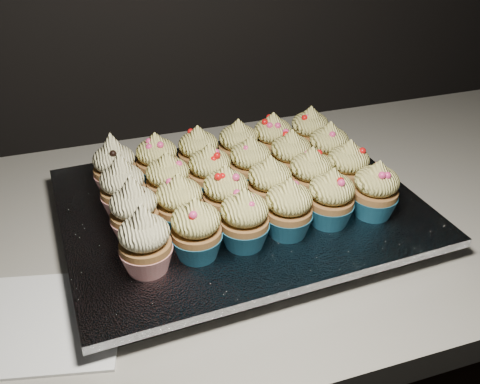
# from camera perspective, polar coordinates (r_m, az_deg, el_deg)

# --- Properties ---
(worktop) EXTENTS (2.44, 0.64, 0.04)m
(worktop) POSITION_cam_1_polar(r_m,az_deg,el_deg) (0.79, -9.11, -5.11)
(worktop) COLOR beige
(worktop) RESTS_ON cabinet
(napkin) EXTENTS (0.19, 0.19, 0.00)m
(napkin) POSITION_cam_1_polar(r_m,az_deg,el_deg) (0.67, -19.53, -12.80)
(napkin) COLOR white
(napkin) RESTS_ON worktop
(baking_tray) EXTENTS (0.47, 0.37, 0.02)m
(baking_tray) POSITION_cam_1_polar(r_m,az_deg,el_deg) (0.78, -0.00, -2.43)
(baking_tray) COLOR black
(baking_tray) RESTS_ON worktop
(foil_lining) EXTENTS (0.51, 0.41, 0.01)m
(foil_lining) POSITION_cam_1_polar(r_m,az_deg,el_deg) (0.77, -0.00, -1.39)
(foil_lining) COLOR silver
(foil_lining) RESTS_ON baking_tray
(cupcake_0) EXTENTS (0.06, 0.06, 0.10)m
(cupcake_0) POSITION_cam_1_polar(r_m,az_deg,el_deg) (0.63, -10.09, -5.25)
(cupcake_0) COLOR #A91A17
(cupcake_0) RESTS_ON foil_lining
(cupcake_1) EXTENTS (0.06, 0.06, 0.08)m
(cupcake_1) POSITION_cam_1_polar(r_m,az_deg,el_deg) (0.65, -4.68, -4.09)
(cupcake_1) COLOR #1B6181
(cupcake_1) RESTS_ON foil_lining
(cupcake_2) EXTENTS (0.06, 0.06, 0.08)m
(cupcake_2) POSITION_cam_1_polar(r_m,az_deg,el_deg) (0.66, 0.47, -2.98)
(cupcake_2) COLOR #1B6181
(cupcake_2) RESTS_ON foil_lining
(cupcake_3) EXTENTS (0.06, 0.06, 0.08)m
(cupcake_3) POSITION_cam_1_polar(r_m,az_deg,el_deg) (0.68, 5.20, -1.82)
(cupcake_3) COLOR #1B6181
(cupcake_3) RESTS_ON foil_lining
(cupcake_4) EXTENTS (0.06, 0.06, 0.08)m
(cupcake_4) POSITION_cam_1_polar(r_m,az_deg,el_deg) (0.71, 9.66, -0.69)
(cupcake_4) COLOR #1B6181
(cupcake_4) RESTS_ON foil_lining
(cupcake_5) EXTENTS (0.06, 0.06, 0.08)m
(cupcake_5) POSITION_cam_1_polar(r_m,az_deg,el_deg) (0.74, 14.25, 0.14)
(cupcake_5) COLOR #1B6181
(cupcake_5) RESTS_ON foil_lining
(cupcake_6) EXTENTS (0.06, 0.06, 0.10)m
(cupcake_6) POSITION_cam_1_polar(r_m,az_deg,el_deg) (0.69, -11.21, -2.05)
(cupcake_6) COLOR #A91A17
(cupcake_6) RESTS_ON foil_lining
(cupcake_7) EXTENTS (0.06, 0.06, 0.08)m
(cupcake_7) POSITION_cam_1_polar(r_m,az_deg,el_deg) (0.70, -6.44, -1.30)
(cupcake_7) COLOR #1B6181
(cupcake_7) RESTS_ON foil_lining
(cupcake_8) EXTENTS (0.06, 0.06, 0.08)m
(cupcake_8) POSITION_cam_1_polar(r_m,az_deg,el_deg) (0.71, -1.53, -0.34)
(cupcake_8) COLOR #1B6181
(cupcake_8) RESTS_ON foil_lining
(cupcake_9) EXTENTS (0.06, 0.06, 0.08)m
(cupcake_9) POSITION_cam_1_polar(r_m,az_deg,el_deg) (0.73, 3.18, 0.72)
(cupcake_9) COLOR #1B6181
(cupcake_9) RESTS_ON foil_lining
(cupcake_10) EXTENTS (0.06, 0.06, 0.08)m
(cupcake_10) POSITION_cam_1_polar(r_m,az_deg,el_deg) (0.76, 7.54, 1.72)
(cupcake_10) COLOR #1B6181
(cupcake_10) RESTS_ON foil_lining
(cupcake_11) EXTENTS (0.06, 0.06, 0.08)m
(cupcake_11) POSITION_cam_1_polar(r_m,az_deg,el_deg) (0.79, 11.39, 2.49)
(cupcake_11) COLOR #1B6181
(cupcake_11) RESTS_ON foil_lining
(cupcake_12) EXTENTS (0.06, 0.06, 0.10)m
(cupcake_12) POSITION_cam_1_polar(r_m,az_deg,el_deg) (0.74, -12.38, 0.45)
(cupcake_12) COLOR #A91A17
(cupcake_12) RESTS_ON foil_lining
(cupcake_13) EXTENTS (0.06, 0.06, 0.08)m
(cupcake_13) POSITION_cam_1_polar(r_m,az_deg,el_deg) (0.75, -7.65, 1.11)
(cupcake_13) COLOR #1B6181
(cupcake_13) RESTS_ON foil_lining
(cupcake_14) EXTENTS (0.06, 0.06, 0.08)m
(cupcake_14) POSITION_cam_1_polar(r_m,az_deg,el_deg) (0.76, -3.22, 2.10)
(cupcake_14) COLOR #1B6181
(cupcake_14) RESTS_ON foil_lining
(cupcake_15) EXTENTS (0.06, 0.06, 0.08)m
(cupcake_15) POSITION_cam_1_polar(r_m,az_deg,el_deg) (0.78, 1.12, 2.99)
(cupcake_15) COLOR #1B6181
(cupcake_15) RESTS_ON foil_lining
(cupcake_16) EXTENTS (0.06, 0.06, 0.08)m
(cupcake_16) POSITION_cam_1_polar(r_m,az_deg,el_deg) (0.80, 5.43, 3.70)
(cupcake_16) COLOR #1B6181
(cupcake_16) RESTS_ON foil_lining
(cupcake_17) EXTENTS (0.06, 0.06, 0.08)m
(cupcake_17) POSITION_cam_1_polar(r_m,az_deg,el_deg) (0.83, 9.41, 4.55)
(cupcake_17) COLOR #1B6181
(cupcake_17) RESTS_ON foil_lining
(cupcake_18) EXTENTS (0.06, 0.06, 0.10)m
(cupcake_18) POSITION_cam_1_polar(r_m,az_deg,el_deg) (0.79, -13.22, 2.62)
(cupcake_18) COLOR #A91A17
(cupcake_18) RESTS_ON foil_lining
(cupcake_19) EXTENTS (0.06, 0.06, 0.08)m
(cupcake_19) POSITION_cam_1_polar(r_m,az_deg,el_deg) (0.80, -8.83, 3.29)
(cupcake_19) COLOR #1B6181
(cupcake_19) RESTS_ON foil_lining
(cupcake_20) EXTENTS (0.06, 0.06, 0.08)m
(cupcake_20) POSITION_cam_1_polar(r_m,az_deg,el_deg) (0.81, -4.43, 4.13)
(cupcake_20) COLOR #1B6181
(cupcake_20) RESTS_ON foil_lining
(cupcake_21) EXTENTS (0.06, 0.06, 0.08)m
(cupcake_21) POSITION_cam_1_polar(r_m,az_deg,el_deg) (0.83, -0.18, 4.89)
(cupcake_21) COLOR #1B6181
(cupcake_21) RESTS_ON foil_lining
(cupcake_22) EXTENTS (0.06, 0.06, 0.08)m
(cupcake_22) POSITION_cam_1_polar(r_m,az_deg,el_deg) (0.85, 3.49, 5.63)
(cupcake_22) COLOR #1B6181
(cupcake_22) RESTS_ON foil_lining
(cupcake_23) EXTENTS (0.06, 0.06, 0.08)m
(cupcake_23) POSITION_cam_1_polar(r_m,az_deg,el_deg) (0.88, 7.42, 6.31)
(cupcake_23) COLOR #1B6181
(cupcake_23) RESTS_ON foil_lining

